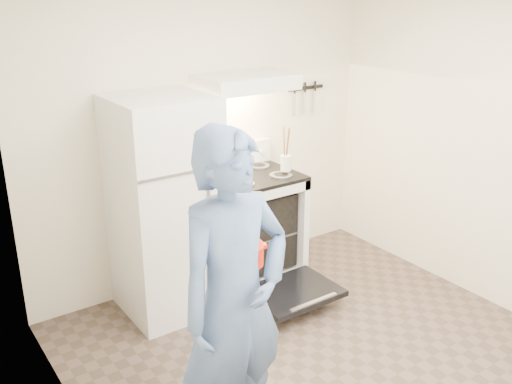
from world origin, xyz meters
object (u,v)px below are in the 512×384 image
at_px(tea_kettle, 226,159).
at_px(person, 234,302).
at_px(dutch_oven, 242,254).
at_px(stove_body, 251,229).
at_px(refrigerator, 165,208).

height_order(tea_kettle, person, person).
height_order(person, dutch_oven, person).
xyz_separation_m(stove_body, tea_kettle, (-0.19, 0.08, 0.65)).
xyz_separation_m(stove_body, person, (-1.18, -1.58, 0.46)).
height_order(refrigerator, person, person).
relative_size(stove_body, dutch_oven, 2.85).
bearing_deg(stove_body, person, -126.84).
bearing_deg(tea_kettle, stove_body, -21.66).
xyz_separation_m(refrigerator, dutch_oven, (-0.08, -1.19, 0.11)).
height_order(stove_body, dutch_oven, dutch_oven).
xyz_separation_m(refrigerator, tea_kettle, (0.62, 0.10, 0.26)).
xyz_separation_m(refrigerator, person, (-0.37, -1.55, 0.07)).
distance_m(refrigerator, stove_body, 0.90).
height_order(stove_body, tea_kettle, tea_kettle).
height_order(refrigerator, stove_body, refrigerator).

